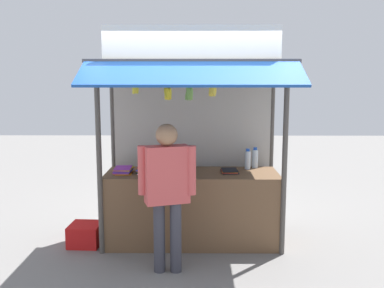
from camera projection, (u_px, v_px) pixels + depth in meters
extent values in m
plane|color=slate|center=(192.00, 242.00, 5.37)|extent=(20.00, 20.00, 0.00)
cube|color=brown|center=(192.00, 207.00, 5.31)|extent=(2.09, 0.72, 0.88)
cylinder|color=#4C4742|center=(99.00, 161.00, 4.86)|extent=(0.06, 0.06, 2.17)
cylinder|color=#4C4742|center=(285.00, 162.00, 4.84)|extent=(0.06, 0.06, 2.17)
cylinder|color=#4C4742|center=(114.00, 149.00, 5.72)|extent=(0.06, 0.06, 2.17)
cylinder|color=#4C4742|center=(271.00, 149.00, 5.70)|extent=(0.06, 0.06, 2.17)
cube|color=#B7B2A8|center=(192.00, 151.00, 5.71)|extent=(2.04, 0.04, 2.12)
cube|color=#3F3F44|center=(192.00, 63.00, 5.01)|extent=(2.29, 1.07, 0.04)
cube|color=#194799|center=(191.00, 74.00, 4.26)|extent=(2.25, 0.51, 0.26)
cube|color=white|center=(192.00, 42.00, 4.51)|extent=(1.88, 0.04, 0.35)
cylinder|color=#59544C|center=(192.00, 71.00, 4.60)|extent=(1.98, 0.02, 0.02)
cylinder|color=silver|center=(255.00, 159.00, 5.51)|extent=(0.07, 0.07, 0.23)
cylinder|color=blue|center=(255.00, 149.00, 5.49)|extent=(0.05, 0.05, 0.03)
cylinder|color=silver|center=(248.00, 160.00, 5.42)|extent=(0.07, 0.07, 0.23)
cylinder|color=blue|center=(248.00, 150.00, 5.41)|extent=(0.05, 0.05, 0.03)
cylinder|color=silver|center=(164.00, 161.00, 5.29)|extent=(0.08, 0.08, 0.25)
cylinder|color=white|center=(164.00, 150.00, 5.27)|extent=(0.05, 0.05, 0.03)
cube|color=orange|center=(124.00, 173.00, 5.21)|extent=(0.21, 0.28, 0.01)
cube|color=orange|center=(124.00, 172.00, 5.21)|extent=(0.22, 0.28, 0.01)
cube|color=purple|center=(123.00, 171.00, 5.20)|extent=(0.21, 0.28, 0.01)
cube|color=blue|center=(124.00, 171.00, 5.20)|extent=(0.21, 0.28, 0.01)
cube|color=purple|center=(123.00, 170.00, 5.21)|extent=(0.21, 0.28, 0.01)
cube|color=yellow|center=(124.00, 169.00, 5.20)|extent=(0.22, 0.28, 0.01)
cube|color=purple|center=(123.00, 168.00, 5.19)|extent=(0.20, 0.27, 0.01)
cube|color=black|center=(230.00, 172.00, 5.26)|extent=(0.21, 0.28, 0.01)
cube|color=red|center=(229.00, 171.00, 5.25)|extent=(0.19, 0.27, 0.01)
cube|color=orange|center=(230.00, 170.00, 5.25)|extent=(0.20, 0.27, 0.01)
cube|color=black|center=(230.00, 170.00, 5.24)|extent=(0.20, 0.27, 0.01)
cube|color=white|center=(147.00, 172.00, 5.22)|extent=(0.23, 0.26, 0.01)
cube|color=black|center=(146.00, 171.00, 5.22)|extent=(0.23, 0.26, 0.01)
cube|color=green|center=(147.00, 170.00, 5.22)|extent=(0.24, 0.27, 0.01)
cube|color=red|center=(147.00, 170.00, 5.21)|extent=(0.22, 0.25, 0.01)
cube|color=blue|center=(147.00, 169.00, 5.20)|extent=(0.24, 0.27, 0.01)
cube|color=blue|center=(147.00, 168.00, 5.20)|extent=(0.22, 0.26, 0.01)
cube|color=blue|center=(147.00, 167.00, 5.21)|extent=(0.23, 0.26, 0.01)
cube|color=red|center=(147.00, 167.00, 5.21)|extent=(0.24, 0.27, 0.01)
cube|color=blue|center=(176.00, 176.00, 5.02)|extent=(0.21, 0.29, 0.01)
cube|color=red|center=(176.00, 176.00, 5.01)|extent=(0.21, 0.29, 0.01)
cube|color=purple|center=(176.00, 174.00, 5.02)|extent=(0.21, 0.29, 0.01)
cube|color=blue|center=(177.00, 174.00, 5.02)|extent=(0.20, 0.29, 0.01)
cube|color=blue|center=(175.00, 173.00, 5.01)|extent=(0.20, 0.29, 0.01)
cylinder|color=#332D23|center=(189.00, 78.00, 4.61)|extent=(0.01, 0.01, 0.12)
cylinder|color=olive|center=(189.00, 85.00, 4.62)|extent=(0.04, 0.04, 0.04)
ellipsoid|color=#6C9D42|center=(191.00, 93.00, 4.64)|extent=(0.03, 0.08, 0.16)
ellipsoid|color=#6C9D42|center=(190.00, 93.00, 4.65)|extent=(0.06, 0.05, 0.17)
ellipsoid|color=#6C9D42|center=(189.00, 93.00, 4.66)|extent=(0.07, 0.04, 0.16)
ellipsoid|color=#6C9D42|center=(187.00, 93.00, 4.65)|extent=(0.06, 0.07, 0.16)
ellipsoid|color=#6C9D42|center=(188.00, 93.00, 4.64)|extent=(0.03, 0.06, 0.16)
ellipsoid|color=#6C9D42|center=(188.00, 93.00, 4.62)|extent=(0.06, 0.05, 0.17)
ellipsoid|color=#6C9D42|center=(189.00, 93.00, 4.62)|extent=(0.06, 0.03, 0.16)
ellipsoid|color=#6C9D42|center=(190.00, 93.00, 4.62)|extent=(0.07, 0.06, 0.17)
cylinder|color=#332D23|center=(168.00, 78.00, 4.62)|extent=(0.01, 0.01, 0.13)
cylinder|color=olive|center=(168.00, 87.00, 4.63)|extent=(0.04, 0.04, 0.04)
ellipsoid|color=yellow|center=(170.00, 94.00, 4.64)|extent=(0.03, 0.08, 0.14)
ellipsoid|color=yellow|center=(169.00, 94.00, 4.65)|extent=(0.05, 0.06, 0.14)
ellipsoid|color=yellow|center=(168.00, 94.00, 4.66)|extent=(0.06, 0.04, 0.14)
ellipsoid|color=yellow|center=(167.00, 94.00, 4.66)|extent=(0.06, 0.05, 0.14)
ellipsoid|color=yellow|center=(166.00, 94.00, 4.65)|extent=(0.05, 0.07, 0.14)
ellipsoid|color=yellow|center=(166.00, 94.00, 4.63)|extent=(0.05, 0.08, 0.14)
ellipsoid|color=yellow|center=(167.00, 94.00, 4.63)|extent=(0.06, 0.05, 0.14)
ellipsoid|color=yellow|center=(168.00, 94.00, 4.63)|extent=(0.06, 0.03, 0.14)
ellipsoid|color=yellow|center=(169.00, 94.00, 4.62)|extent=(0.07, 0.06, 0.14)
cylinder|color=#332D23|center=(135.00, 75.00, 4.61)|extent=(0.01, 0.01, 0.07)
cylinder|color=olive|center=(135.00, 80.00, 4.62)|extent=(0.04, 0.04, 0.04)
ellipsoid|color=gold|center=(137.00, 87.00, 4.63)|extent=(0.03, 0.07, 0.14)
ellipsoid|color=gold|center=(137.00, 87.00, 4.65)|extent=(0.07, 0.06, 0.15)
ellipsoid|color=gold|center=(135.00, 88.00, 4.65)|extent=(0.06, 0.03, 0.14)
ellipsoid|color=gold|center=(134.00, 87.00, 4.65)|extent=(0.07, 0.05, 0.15)
ellipsoid|color=gold|center=(134.00, 88.00, 4.64)|extent=(0.04, 0.06, 0.15)
ellipsoid|color=gold|center=(134.00, 88.00, 4.63)|extent=(0.04, 0.06, 0.15)
ellipsoid|color=gold|center=(134.00, 87.00, 4.61)|extent=(0.07, 0.05, 0.15)
ellipsoid|color=gold|center=(135.00, 87.00, 4.61)|extent=(0.07, 0.04, 0.14)
ellipsoid|color=gold|center=(137.00, 87.00, 4.62)|extent=(0.05, 0.07, 0.15)
cylinder|color=#332D23|center=(213.00, 77.00, 4.61)|extent=(0.01, 0.01, 0.10)
cylinder|color=olive|center=(213.00, 83.00, 4.62)|extent=(0.04, 0.04, 0.04)
ellipsoid|color=yellow|center=(215.00, 90.00, 4.63)|extent=(0.04, 0.08, 0.14)
ellipsoid|color=yellow|center=(214.00, 90.00, 4.64)|extent=(0.06, 0.06, 0.15)
ellipsoid|color=yellow|center=(212.00, 90.00, 4.65)|extent=(0.07, 0.04, 0.14)
ellipsoid|color=yellow|center=(211.00, 90.00, 4.64)|extent=(0.06, 0.07, 0.15)
ellipsoid|color=yellow|center=(211.00, 90.00, 4.62)|extent=(0.06, 0.07, 0.15)
ellipsoid|color=yellow|center=(212.00, 90.00, 4.61)|extent=(0.08, 0.04, 0.14)
ellipsoid|color=yellow|center=(214.00, 90.00, 4.62)|extent=(0.06, 0.06, 0.15)
cylinder|color=#383842|center=(159.00, 237.00, 4.50)|extent=(0.12, 0.12, 0.75)
cylinder|color=#383842|center=(176.00, 237.00, 4.50)|extent=(0.12, 0.12, 0.75)
cube|color=#CC4C4C|center=(167.00, 175.00, 4.40)|extent=(0.48, 0.31, 0.59)
cylinder|color=#CC4C4C|center=(143.00, 170.00, 4.39)|extent=(0.10, 0.10, 0.50)
cylinder|color=#CC4C4C|center=(191.00, 170.00, 4.39)|extent=(0.10, 0.10, 0.50)
sphere|color=#936B4C|center=(167.00, 135.00, 4.33)|extent=(0.22, 0.22, 0.22)
cube|color=red|center=(86.00, 234.00, 5.26)|extent=(0.39, 0.39, 0.26)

